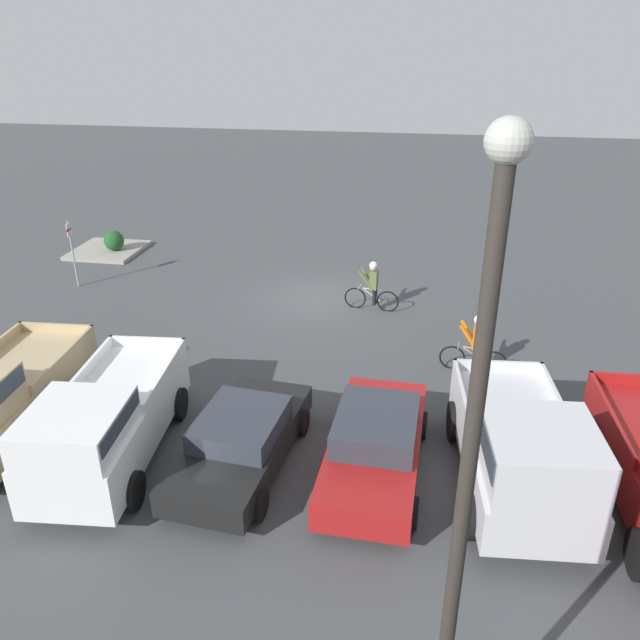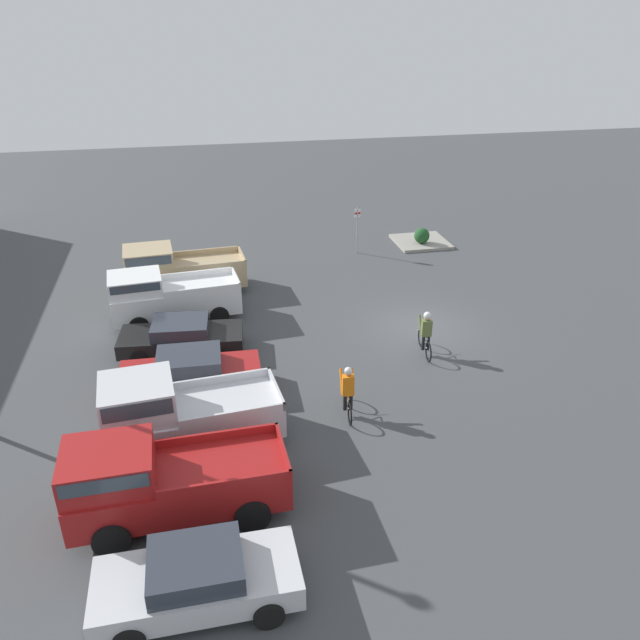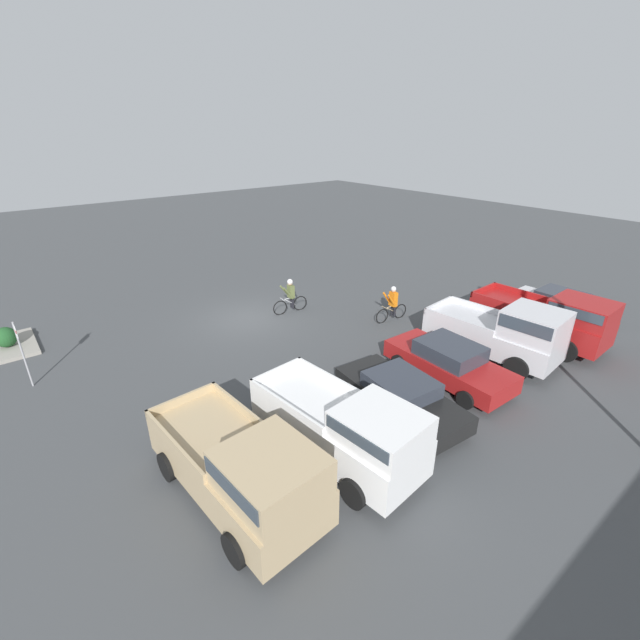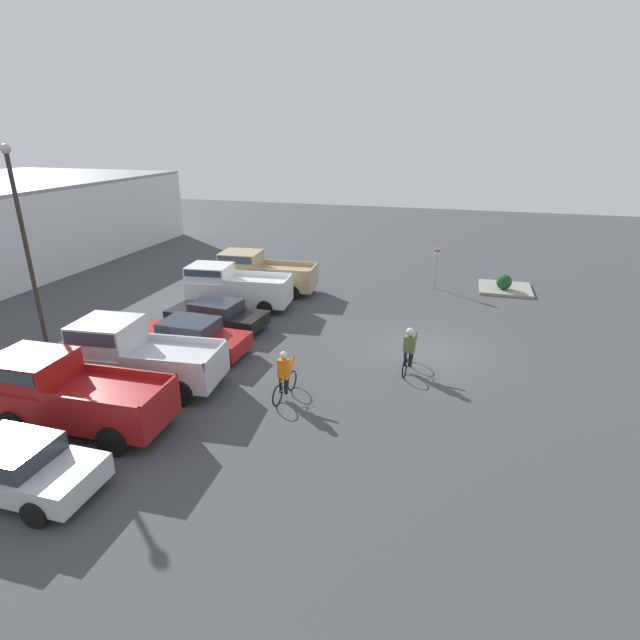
{
  "view_description": "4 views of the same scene",
  "coord_description": "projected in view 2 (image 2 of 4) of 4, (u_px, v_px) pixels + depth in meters",
  "views": [
    {
      "loc": [
        -3.5,
        19.73,
        8.45
      ],
      "look_at": [
        -0.85,
        4.29,
        1.2
      ],
      "focal_mm": 35.0,
      "sensor_mm": 36.0,
      "label": 1
    },
    {
      "loc": [
        -20.81,
        8.48,
        11.36
      ],
      "look_at": [
        -0.85,
        4.29,
        1.2
      ],
      "focal_mm": 35.0,
      "sensor_mm": 36.0,
      "label": 2
    },
    {
      "loc": [
        8.85,
        16.45,
        8.28
      ],
      "look_at": [
        -0.85,
        4.29,
        1.2
      ],
      "focal_mm": 24.0,
      "sensor_mm": 36.0,
      "label": 3
    },
    {
      "loc": [
        -18.89,
        -0.82,
        8.34
      ],
      "look_at": [
        -0.85,
        4.29,
        1.2
      ],
      "focal_mm": 28.0,
      "sensor_mm": 36.0,
      "label": 4
    }
  ],
  "objects": [
    {
      "name": "pickup_truck_1",
      "position": [
        175.0,
        411.0,
        17.6
      ],
      "size": [
        2.6,
        5.08,
        2.33
      ],
      "color": "silver",
      "rests_on": "ground_plane"
    },
    {
      "name": "pickup_truck_2",
      "position": [
        167.0,
        296.0,
        24.94
      ],
      "size": [
        2.47,
        5.17,
        2.13
      ],
      "color": "white",
      "rests_on": "ground_plane"
    },
    {
      "name": "shrub",
      "position": [
        422.0,
        236.0,
        33.27
      ],
      "size": [
        0.82,
        0.82,
        0.82
      ],
      "color": "#1E4C23",
      "rests_on": "curb_island"
    },
    {
      "name": "cyclist_0",
      "position": [
        426.0,
        332.0,
        22.63
      ],
      "size": [
        1.84,
        0.5,
        1.71
      ],
      "color": "black",
      "rests_on": "ground_plane"
    },
    {
      "name": "pickup_truck_0",
      "position": [
        160.0,
        479.0,
        15.12
      ],
      "size": [
        2.34,
        5.32,
        2.2
      ],
      "color": "maroon",
      "rests_on": "ground_plane"
    },
    {
      "name": "ground_plane",
      "position": [
        421.0,
        328.0,
        24.85
      ],
      "size": [
        80.0,
        80.0,
        0.0
      ],
      "primitive_type": "plane",
      "color": "#424447"
    },
    {
      "name": "cyclist_1",
      "position": [
        348.0,
        391.0,
        19.22
      ],
      "size": [
        1.81,
        0.5,
        1.7
      ],
      "color": "black",
      "rests_on": "ground_plane"
    },
    {
      "name": "curb_island",
      "position": [
        421.0,
        242.0,
        33.86
      ],
      "size": [
        2.73,
        2.78,
        0.15
      ],
      "primitive_type": "cube",
      "color": "gray",
      "rests_on": "ground_plane"
    },
    {
      "name": "pickup_truck_3",
      "position": [
        176.0,
        269.0,
        27.46
      ],
      "size": [
        2.51,
        5.25,
        2.19
      ],
      "color": "tan",
      "rests_on": "ground_plane"
    },
    {
      "name": "sedan_1",
      "position": [
        190.0,
        373.0,
        20.38
      ],
      "size": [
        2.13,
        4.64,
        1.43
      ],
      "color": "maroon",
      "rests_on": "ground_plane"
    },
    {
      "name": "sedan_0",
      "position": [
        197.0,
        579.0,
        13.02
      ],
      "size": [
        1.99,
        4.31,
        1.36
      ],
      "color": "silver",
      "rests_on": "ground_plane"
    },
    {
      "name": "sedan_2",
      "position": [
        181.0,
        336.0,
        22.82
      ],
      "size": [
        2.32,
        4.6,
        1.27
      ],
      "color": "black",
      "rests_on": "ground_plane"
    },
    {
      "name": "fire_lane_sign",
      "position": [
        357.0,
        226.0,
        31.86
      ],
      "size": [
        0.06,
        0.3,
        2.46
      ],
      "color": "#9E9EA3",
      "rests_on": "ground_plane"
    }
  ]
}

